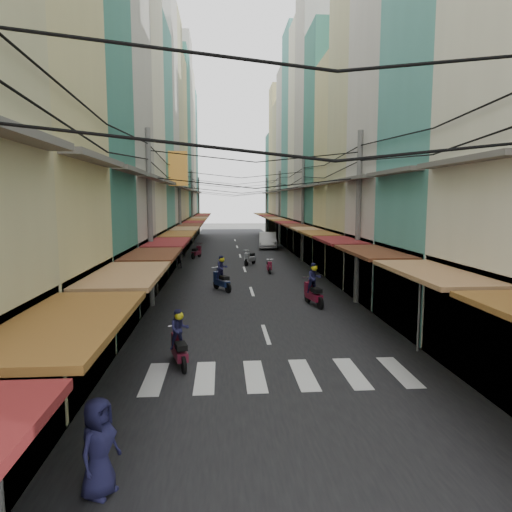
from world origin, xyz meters
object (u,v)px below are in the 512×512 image
market_umbrella (441,274)px  traffic_sign (420,286)px  white_car (268,248)px  bicycle (455,339)px

market_umbrella → traffic_sign: bearing=-125.5°
white_car → bicycle: bearing=-78.6°
traffic_sign → market_umbrella: bearing=54.5°
bicycle → traffic_sign: bearing=126.4°
bicycle → traffic_sign: (-1.96, -1.26, 2.20)m
white_car → market_umbrella: size_ratio=2.54×
market_umbrella → traffic_sign: traffic_sign is taller
white_car → bicycle: white_car is taller
market_umbrella → traffic_sign: size_ratio=0.76×
market_umbrella → traffic_sign: 4.06m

